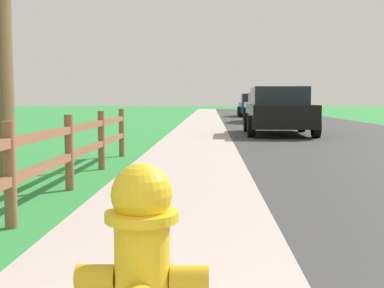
{
  "coord_description": "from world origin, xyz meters",
  "views": [
    {
      "loc": [
        -0.61,
        0.15,
        1.15
      ],
      "look_at": [
        -0.86,
        7.12,
        0.53
      ],
      "focal_mm": 47.75,
      "sensor_mm": 36.0,
      "label": 1
    }
  ],
  "objects_px": {
    "fire_hydrant": "(142,283)",
    "parked_car_blue": "(254,105)",
    "parked_suv_black": "(279,110)",
    "parked_car_silver": "(267,107)"
  },
  "relations": [
    {
      "from": "parked_suv_black",
      "to": "parked_car_blue",
      "type": "xyz_separation_m",
      "value": [
        0.69,
        17.36,
        -0.04
      ]
    },
    {
      "from": "parked_suv_black",
      "to": "fire_hydrant",
      "type": "bearing_deg",
      "value": -99.42
    },
    {
      "from": "fire_hydrant",
      "to": "parked_car_blue",
      "type": "height_order",
      "value": "parked_car_blue"
    },
    {
      "from": "parked_car_silver",
      "to": "parked_car_blue",
      "type": "relative_size",
      "value": 0.99
    },
    {
      "from": "parked_suv_black",
      "to": "parked_car_silver",
      "type": "height_order",
      "value": "parked_suv_black"
    },
    {
      "from": "fire_hydrant",
      "to": "parked_car_blue",
      "type": "relative_size",
      "value": 0.2
    },
    {
      "from": "fire_hydrant",
      "to": "parked_car_silver",
      "type": "distance_m",
      "value": 24.03
    },
    {
      "from": "fire_hydrant",
      "to": "parked_suv_black",
      "type": "bearing_deg",
      "value": 80.58
    },
    {
      "from": "parked_suv_black",
      "to": "parked_car_silver",
      "type": "distance_m",
      "value": 8.97
    },
    {
      "from": "parked_suv_black",
      "to": "parked_car_blue",
      "type": "relative_size",
      "value": 1.01
    }
  ]
}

